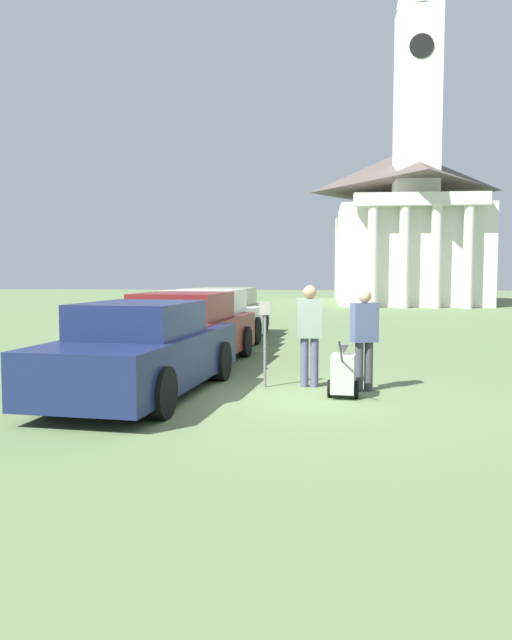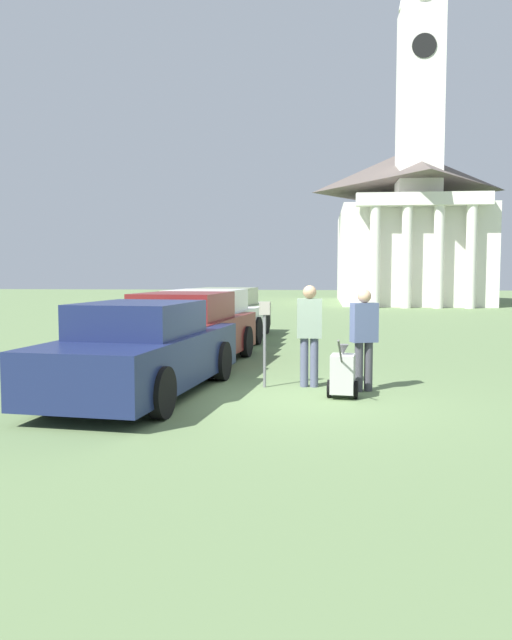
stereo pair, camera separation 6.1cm
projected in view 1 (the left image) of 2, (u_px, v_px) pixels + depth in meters
The scene contains 10 objects.
ground_plane at pixel (284, 398), 9.77m from camera, with size 120.00×120.00×0.00m, color #607A4C.
parked_car_navy at pixel (144, 352), 9.93m from camera, with size 2.34×5.09×1.50m.
parked_car_maroon at pixel (185, 332), 13.07m from camera, with size 2.45×5.14×1.54m.
parked_car_white at pixel (207, 322), 15.62m from camera, with size 2.44×4.99×1.53m.
parked_car_sage at pixel (225, 314), 18.63m from camera, with size 2.36×4.78×1.50m.
parking_meter at pixel (265, 328), 10.58m from camera, with size 0.18×0.09×1.46m.
person_worker at pixel (310, 329), 10.62m from camera, with size 0.42×0.23×1.74m.
person_supervisor at pixel (364, 334), 10.24m from camera, with size 0.47×0.35×1.68m.
equipment_cart at pixel (343, 373), 9.72m from camera, with size 0.50×1.00×1.00m.
church at pixel (405, 212), 39.89m from camera, with size 8.70×13.45×24.26m.
Camera 1 is at (0.51, -9.64, 1.96)m, focal length 35.00 mm.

